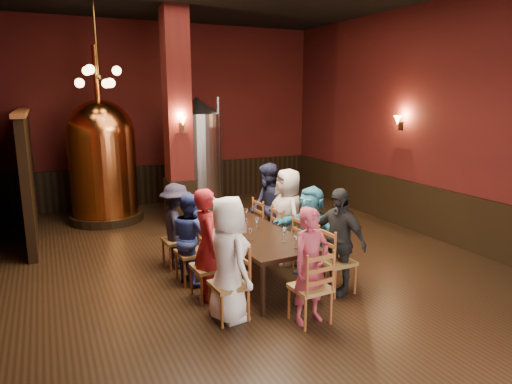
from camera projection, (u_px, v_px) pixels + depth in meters
name	position (u px, v px, depth m)	size (l,w,h in m)	color
room	(244.00, 129.00, 7.13)	(10.00, 10.02, 4.50)	black
wainscot_right	(426.00, 210.00, 9.13)	(0.08, 9.90, 1.00)	black
wainscot_back	(169.00, 183.00, 11.89)	(7.90, 0.08, 1.00)	black
column	(177.00, 120.00, 9.48)	(0.58, 0.58, 4.50)	#4A120F
partition	(28.00, 177.00, 8.87)	(0.22, 3.50, 2.40)	black
pendant_cluster	(98.00, 77.00, 8.77)	(0.90, 0.90, 1.70)	#A57226
sconce_wall	(401.00, 122.00, 9.45)	(0.20, 0.20, 0.36)	black
sconce_column	(182.00, 123.00, 9.23)	(0.20, 0.20, 0.36)	black
dining_table	(252.00, 235.00, 6.90)	(1.14, 2.45, 0.75)	black
chair_0	(229.00, 284.00, 5.69)	(0.46, 0.46, 0.92)	#985426
person_0	(228.00, 259.00, 5.62)	(0.77, 0.50, 1.58)	white
chair_1	(208.00, 267.00, 6.27)	(0.46, 0.46, 0.92)	#985426
person_1	(208.00, 244.00, 6.20)	(0.57, 0.37, 1.56)	maroon
chair_2	(191.00, 252.00, 6.83)	(0.46, 0.46, 0.92)	#985426
person_2	(191.00, 238.00, 6.79)	(0.66, 0.33, 1.37)	navy
chair_3	(177.00, 240.00, 7.41)	(0.46, 0.46, 0.92)	#985426
person_3	(176.00, 226.00, 7.36)	(0.90, 0.52, 1.39)	black
chair_4	(337.00, 261.00, 6.48)	(0.46, 0.46, 0.92)	#985426
person_4	(338.00, 241.00, 6.41)	(0.89, 0.37, 1.52)	black
chair_5	(310.00, 247.00, 7.05)	(0.46, 0.46, 0.92)	#985426
person_5	(311.00, 232.00, 7.00)	(1.32, 0.42, 1.43)	teal
chair_6	(288.00, 236.00, 7.62)	(0.46, 0.46, 0.92)	#985426
person_6	(288.00, 216.00, 7.55)	(0.78, 0.51, 1.59)	#B6A8A0
chair_7	(268.00, 226.00, 8.20)	(0.46, 0.46, 0.92)	#985426
person_7	(268.00, 208.00, 8.13)	(0.77, 0.38, 1.59)	#1C1F39
chair_8	(310.00, 287.00, 5.61)	(0.46, 0.46, 0.92)	#985426
person_8	(311.00, 266.00, 5.55)	(0.54, 0.35, 1.47)	#9E3447
copper_kettle	(103.00, 160.00, 9.94)	(1.71, 1.71, 3.77)	black
steel_vessel	(199.00, 155.00, 10.80)	(1.32, 1.32, 2.71)	#B2B2B7
rose_vase	(215.00, 205.00, 7.56)	(0.21, 0.21, 0.36)	white
wine_glass_0	(228.00, 227.00, 6.81)	(0.07, 0.07, 0.17)	white
wine_glass_1	(296.00, 243.00, 6.11)	(0.07, 0.07, 0.17)	white
wine_glass_2	(246.00, 214.00, 7.57)	(0.07, 0.07, 0.17)	white
wine_glass_3	(257.00, 223.00, 7.01)	(0.07, 0.07, 0.17)	white
wine_glass_4	(285.00, 233.00, 6.51)	(0.07, 0.07, 0.17)	white
wine_glass_5	(284.00, 236.00, 6.39)	(0.07, 0.07, 0.17)	white
wine_glass_6	(226.00, 218.00, 7.28)	(0.07, 0.07, 0.17)	white
wine_glass_7	(241.00, 215.00, 7.46)	(0.07, 0.07, 0.17)	white
wine_glass_8	(242.00, 232.00, 6.55)	(0.07, 0.07, 0.17)	white
wine_glass_9	(250.00, 235.00, 6.45)	(0.07, 0.07, 0.17)	white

